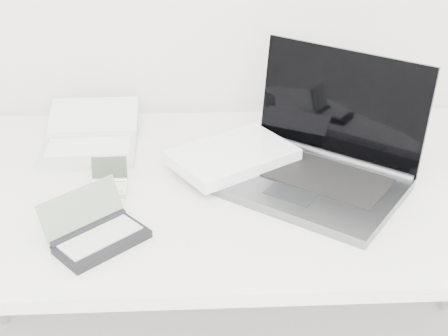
{
  "coord_description": "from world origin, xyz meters",
  "views": [
    {
      "loc": [
        -0.09,
        0.29,
        1.47
      ],
      "look_at": [
        -0.03,
        1.51,
        0.79
      ],
      "focal_mm": 50.0,
      "sensor_mm": 36.0,
      "label": 1
    }
  ],
  "objects_px": {
    "desk": "(236,198)",
    "netbook_open_white": "(90,141)",
    "laptop_large": "(292,160)",
    "palmtop_charcoal": "(96,233)"
  },
  "relations": [
    {
      "from": "laptop_large",
      "to": "palmtop_charcoal",
      "type": "relative_size",
      "value": 2.75
    },
    {
      "from": "laptop_large",
      "to": "netbook_open_white",
      "type": "height_order",
      "value": "laptop_large"
    },
    {
      "from": "laptop_large",
      "to": "palmtop_charcoal",
      "type": "xyz_separation_m",
      "value": [
        -0.43,
        -0.24,
        -0.03
      ]
    },
    {
      "from": "laptop_large",
      "to": "palmtop_charcoal",
      "type": "distance_m",
      "value": 0.49
    },
    {
      "from": "desk",
      "to": "palmtop_charcoal",
      "type": "relative_size",
      "value": 7.23
    },
    {
      "from": "netbook_open_white",
      "to": "palmtop_charcoal",
      "type": "distance_m",
      "value": 0.42
    },
    {
      "from": "desk",
      "to": "netbook_open_white",
      "type": "relative_size",
      "value": 5.16
    },
    {
      "from": "desk",
      "to": "netbook_open_white",
      "type": "bearing_deg",
      "value": 152.25
    },
    {
      "from": "desk",
      "to": "laptop_large",
      "type": "relative_size",
      "value": 2.63
    },
    {
      "from": "netbook_open_white",
      "to": "palmtop_charcoal",
      "type": "relative_size",
      "value": 1.4
    }
  ]
}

